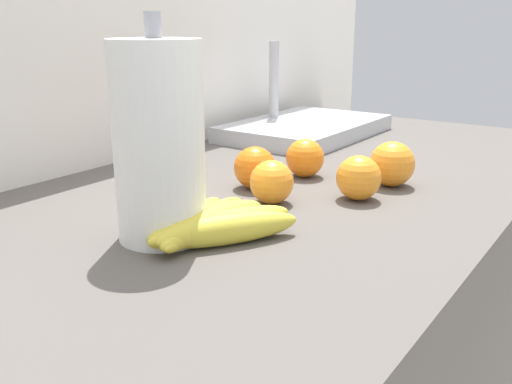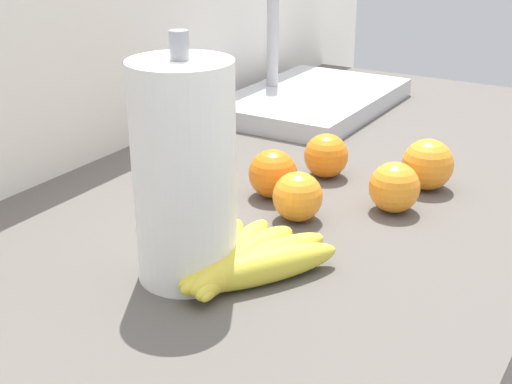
# 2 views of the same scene
# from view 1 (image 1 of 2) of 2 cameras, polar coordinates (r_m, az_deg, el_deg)

# --- Properties ---
(wall_back) EXTENTS (2.05, 0.06, 1.30)m
(wall_back) POSITION_cam_1_polar(r_m,az_deg,el_deg) (1.25, -13.59, -7.87)
(wall_back) COLOR silver
(wall_back) RESTS_ON ground
(banana_bunch) EXTENTS (0.21, 0.17, 0.04)m
(banana_bunch) POSITION_cam_1_polar(r_m,az_deg,el_deg) (0.71, -4.34, -3.32)
(banana_bunch) COLOR gold
(banana_bunch) RESTS_ON counter
(orange_right) EXTENTS (0.08, 0.08, 0.08)m
(orange_right) POSITION_cam_1_polar(r_m,az_deg,el_deg) (0.97, 13.60, 2.77)
(orange_right) COLOR orange
(orange_right) RESTS_ON counter
(orange_far_right) EXTENTS (0.07, 0.07, 0.07)m
(orange_far_right) POSITION_cam_1_polar(r_m,az_deg,el_deg) (0.85, 1.59, 1.00)
(orange_far_right) COLOR orange
(orange_far_right) RESTS_ON counter
(orange_back_right) EXTENTS (0.07, 0.07, 0.07)m
(orange_back_right) POSITION_cam_1_polar(r_m,az_deg,el_deg) (0.88, 10.35, 1.42)
(orange_back_right) COLOR orange
(orange_back_right) RESTS_ON counter
(orange_center) EXTENTS (0.07, 0.07, 0.07)m
(orange_center) POSITION_cam_1_polar(r_m,az_deg,el_deg) (1.00, 5.02, 3.44)
(orange_center) COLOR orange
(orange_center) RESTS_ON counter
(orange_back_left) EXTENTS (0.07, 0.07, 0.07)m
(orange_back_left) POSITION_cam_1_polar(r_m,az_deg,el_deg) (0.92, -0.23, 2.44)
(orange_back_left) COLOR orange
(orange_back_left) RESTS_ON counter
(paper_towel_roll) EXTENTS (0.11, 0.11, 0.28)m
(paper_towel_roll) POSITION_cam_1_polar(r_m,az_deg,el_deg) (0.70, -9.80, 4.99)
(paper_towel_roll) COLOR white
(paper_towel_roll) RESTS_ON counter
(sink_basin) EXTENTS (0.41, 0.27, 0.22)m
(sink_basin) POSITION_cam_1_polar(r_m,az_deg,el_deg) (1.37, 4.98, 6.57)
(sink_basin) COLOR #B7BABF
(sink_basin) RESTS_ON counter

